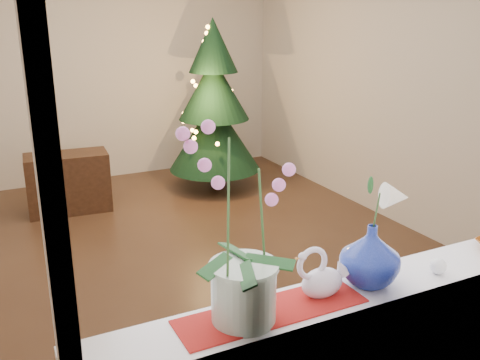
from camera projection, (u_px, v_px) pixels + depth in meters
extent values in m
plane|color=#3C2518|center=(166.00, 260.00, 4.34)|extent=(5.00, 5.00, 0.00)
cube|color=beige|center=(89.00, 64.00, 6.07)|extent=(4.50, 0.10, 2.70)
cube|color=beige|center=(391.00, 191.00, 1.80)|extent=(4.50, 0.10, 2.70)
cube|color=beige|center=(394.00, 77.00, 4.89)|extent=(0.10, 5.00, 2.70)
cube|color=white|center=(358.00, 293.00, 2.05)|extent=(2.20, 0.26, 0.04)
cube|color=maroon|center=(272.00, 311.00, 1.88)|extent=(0.70, 0.20, 0.01)
imported|color=navy|center=(371.00, 251.00, 2.03)|extent=(0.35, 0.35, 0.28)
sphere|color=white|center=(438.00, 266.00, 2.15)|extent=(0.08, 0.08, 0.07)
cube|color=black|center=(68.00, 183.00, 5.33)|extent=(0.82, 0.46, 0.59)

